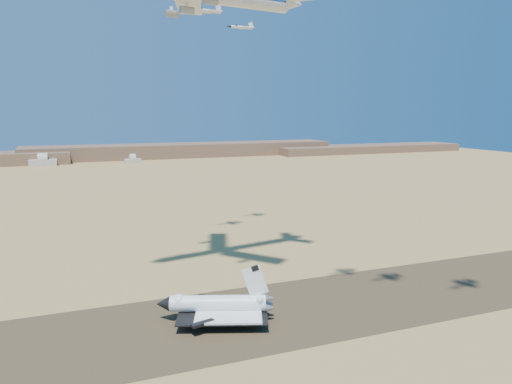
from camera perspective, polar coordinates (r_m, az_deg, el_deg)
name	(u,v)px	position (r m, az deg, el deg)	size (l,w,h in m)	color
ground	(224,321)	(156.48, -3.72, -14.52)	(1200.00, 1200.00, 0.00)	#AC844C
runway	(224,321)	(156.47, -3.72, -14.51)	(600.00, 50.00, 0.06)	#4A3E25
ridgeline	(146,153)	(674.82, -12.42, 4.36)	(960.00, 90.00, 18.00)	brown
hangars	(39,163)	(617.83, -23.57, 3.11)	(200.50, 29.50, 30.00)	beige
shuttle	(217,305)	(155.65, -4.50, -12.79)	(35.76, 29.25, 17.40)	white
crew_a	(253,324)	(151.98, -0.35, -14.83)	(0.70, 0.46, 1.92)	#E03E0D
crew_b	(248,325)	(151.69, -0.94, -14.91)	(0.85, 0.49, 1.76)	#E03E0D
crew_c	(246,321)	(154.03, -1.11, -14.50)	(1.09, 0.56, 1.86)	#E03E0D
chase_jet_d	(207,11)	(234.04, -5.64, 19.94)	(15.84, 8.84, 3.97)	silver
chase_jet_e	(241,27)	(256.72, -1.72, 18.32)	(14.53, 7.76, 3.62)	silver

